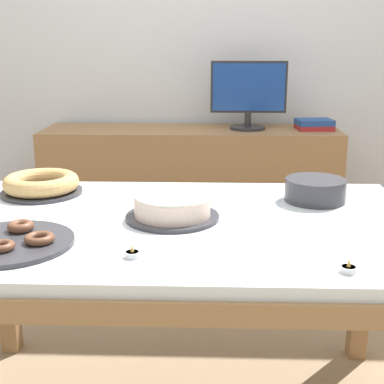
{
  "coord_description": "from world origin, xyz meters",
  "views": [
    {
      "loc": [
        0.11,
        -1.58,
        1.27
      ],
      "look_at": [
        0.05,
        0.12,
        0.79
      ],
      "focal_mm": 50.0,
      "sensor_mm": 36.0,
      "label": 1
    }
  ],
  "objects_px": {
    "cake_chocolate_round": "(172,208)",
    "cake_golden_bundt": "(41,184)",
    "tealight_centre": "(132,254)",
    "pastry_platter": "(10,241)",
    "tealight_near_cakes": "(348,269)",
    "computer_monitor": "(248,96)",
    "book_stack": "(314,125)",
    "plate_stack": "(315,190)"
  },
  "relations": [
    {
      "from": "pastry_platter",
      "to": "cake_golden_bundt",
      "type": "bearing_deg",
      "value": 97.91
    },
    {
      "from": "pastry_platter",
      "to": "tealight_near_cakes",
      "type": "bearing_deg",
      "value": -9.86
    },
    {
      "from": "computer_monitor",
      "to": "tealight_centre",
      "type": "relative_size",
      "value": 10.6
    },
    {
      "from": "book_stack",
      "to": "tealight_near_cakes",
      "type": "relative_size",
      "value": 5.35
    },
    {
      "from": "tealight_centre",
      "to": "tealight_near_cakes",
      "type": "xyz_separation_m",
      "value": [
        0.53,
        -0.08,
        0.0
      ]
    },
    {
      "from": "pastry_platter",
      "to": "tealight_centre",
      "type": "distance_m",
      "value": 0.35
    },
    {
      "from": "book_stack",
      "to": "cake_chocolate_round",
      "type": "relative_size",
      "value": 0.72
    },
    {
      "from": "plate_stack",
      "to": "book_stack",
      "type": "bearing_deg",
      "value": 79.75
    },
    {
      "from": "cake_golden_bundt",
      "to": "tealight_near_cakes",
      "type": "relative_size",
      "value": 7.35
    },
    {
      "from": "pastry_platter",
      "to": "tealight_near_cakes",
      "type": "relative_size",
      "value": 8.71
    },
    {
      "from": "book_stack",
      "to": "tealight_centre",
      "type": "distance_m",
      "value": 1.92
    },
    {
      "from": "book_stack",
      "to": "cake_chocolate_round",
      "type": "bearing_deg",
      "value": -116.3
    },
    {
      "from": "plate_stack",
      "to": "tealight_near_cakes",
      "type": "relative_size",
      "value": 5.25
    },
    {
      "from": "pastry_platter",
      "to": "cake_chocolate_round",
      "type": "bearing_deg",
      "value": 29.71
    },
    {
      "from": "computer_monitor",
      "to": "book_stack",
      "type": "xyz_separation_m",
      "value": [
        0.38,
        0.0,
        -0.16
      ]
    },
    {
      "from": "tealight_centre",
      "to": "computer_monitor",
      "type": "bearing_deg",
      "value": 76.72
    },
    {
      "from": "cake_chocolate_round",
      "to": "cake_golden_bundt",
      "type": "bearing_deg",
      "value": 151.34
    },
    {
      "from": "cake_golden_bundt",
      "to": "tealight_centre",
      "type": "distance_m",
      "value": 0.73
    },
    {
      "from": "computer_monitor",
      "to": "tealight_near_cakes",
      "type": "xyz_separation_m",
      "value": [
        0.12,
        -1.82,
        -0.24
      ]
    },
    {
      "from": "book_stack",
      "to": "pastry_platter",
      "type": "distance_m",
      "value": 2.02
    },
    {
      "from": "cake_chocolate_round",
      "to": "cake_golden_bundt",
      "type": "height_order",
      "value": "cake_chocolate_round"
    },
    {
      "from": "book_stack",
      "to": "tealight_centre",
      "type": "xyz_separation_m",
      "value": [
        -0.79,
        -1.75,
        -0.08
      ]
    },
    {
      "from": "book_stack",
      "to": "pastry_platter",
      "type": "relative_size",
      "value": 0.61
    },
    {
      "from": "cake_chocolate_round",
      "to": "tealight_centre",
      "type": "distance_m",
      "value": 0.33
    },
    {
      "from": "cake_golden_bundt",
      "to": "tealight_near_cakes",
      "type": "bearing_deg",
      "value": -35.15
    },
    {
      "from": "cake_chocolate_round",
      "to": "cake_golden_bundt",
      "type": "xyz_separation_m",
      "value": [
        -0.5,
        0.27,
        -0.0
      ]
    },
    {
      "from": "tealight_centre",
      "to": "tealight_near_cakes",
      "type": "bearing_deg",
      "value": -8.22
    },
    {
      "from": "cake_chocolate_round",
      "to": "cake_golden_bundt",
      "type": "distance_m",
      "value": 0.57
    },
    {
      "from": "cake_chocolate_round",
      "to": "plate_stack",
      "type": "relative_size",
      "value": 1.41
    },
    {
      "from": "computer_monitor",
      "to": "plate_stack",
      "type": "distance_m",
      "value": 1.24
    },
    {
      "from": "cake_golden_bundt",
      "to": "pastry_platter",
      "type": "bearing_deg",
      "value": -82.09
    },
    {
      "from": "computer_monitor",
      "to": "cake_chocolate_round",
      "type": "height_order",
      "value": "computer_monitor"
    },
    {
      "from": "tealight_near_cakes",
      "to": "pastry_platter",
      "type": "bearing_deg",
      "value": 170.14
    },
    {
      "from": "plate_stack",
      "to": "tealight_near_cakes",
      "type": "xyz_separation_m",
      "value": [
        -0.03,
        -0.61,
        -0.03
      ]
    },
    {
      "from": "plate_stack",
      "to": "cake_golden_bundt",
      "type": "bearing_deg",
      "value": 176.41
    },
    {
      "from": "computer_monitor",
      "to": "tealight_centre",
      "type": "xyz_separation_m",
      "value": [
        -0.41,
        -1.75,
        -0.24
      ]
    },
    {
      "from": "pastry_platter",
      "to": "tealight_centre",
      "type": "xyz_separation_m",
      "value": [
        0.35,
        -0.08,
        -0.0
      ]
    },
    {
      "from": "cake_chocolate_round",
      "to": "tealight_centre",
      "type": "height_order",
      "value": "cake_chocolate_round"
    },
    {
      "from": "book_stack",
      "to": "pastry_platter",
      "type": "bearing_deg",
      "value": -124.14
    },
    {
      "from": "computer_monitor",
      "to": "pastry_platter",
      "type": "distance_m",
      "value": 1.85
    },
    {
      "from": "plate_stack",
      "to": "tealight_near_cakes",
      "type": "height_order",
      "value": "plate_stack"
    },
    {
      "from": "cake_golden_bundt",
      "to": "plate_stack",
      "type": "xyz_separation_m",
      "value": [
        0.99,
        -0.06,
        0.0
      ]
    }
  ]
}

